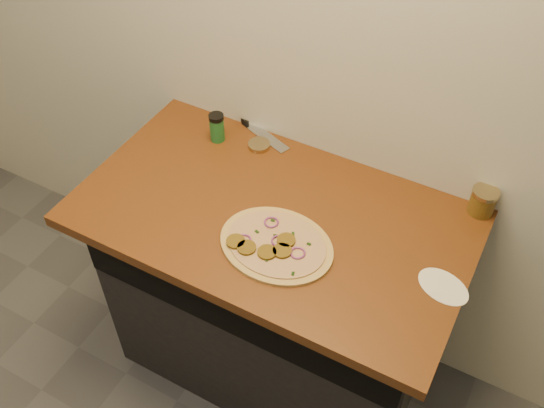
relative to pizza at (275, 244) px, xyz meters
The scene contains 8 objects.
cabinet 0.51m from the pizza, 115.34° to the left, with size 1.10×0.60×0.86m, color black.
countertop 0.14m from the pizza, 120.67° to the left, with size 1.20×0.70×0.04m, color #653213.
pizza is the anchor object (origin of this frame).
chefs_knife 0.56m from the pizza, 127.16° to the left, with size 0.30×0.14×0.02m.
mason_jar_lid 0.44m from the pizza, 125.43° to the left, with size 0.08×0.08×0.02m, color tan.
salsa_jar 0.64m from the pizza, 41.15° to the left, with size 0.08×0.08×0.09m.
spice_shaker 0.52m from the pizza, 140.64° to the left, with size 0.05×0.05×0.10m.
flour_spill 0.48m from the pizza, 11.01° to the left, with size 0.15×0.15×0.00m, color silver.
Camera 1 is at (0.60, 0.30, 2.23)m, focal length 40.00 mm.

